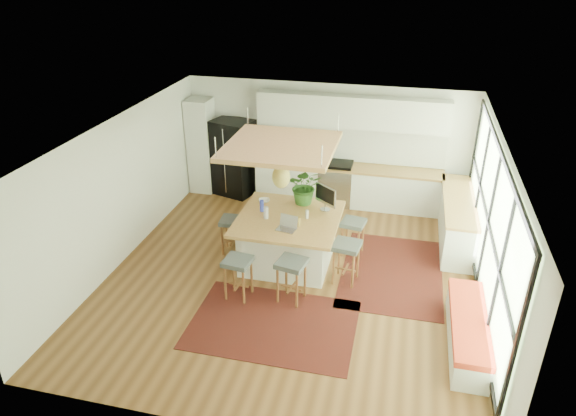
% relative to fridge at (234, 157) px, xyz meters
% --- Properties ---
extents(floor, '(7.00, 7.00, 0.00)m').
position_rel_fridge_xyz_m(floor, '(2.15, -3.16, -0.93)').
color(floor, brown).
rests_on(floor, ground).
extents(ceiling, '(7.00, 7.00, 0.00)m').
position_rel_fridge_xyz_m(ceiling, '(2.15, -3.16, 1.78)').
color(ceiling, white).
rests_on(ceiling, ground).
extents(wall_back, '(6.50, 0.00, 6.50)m').
position_rel_fridge_xyz_m(wall_back, '(2.15, 0.34, 0.42)').
color(wall_back, white).
rests_on(wall_back, ground).
extents(wall_front, '(6.50, 0.00, 6.50)m').
position_rel_fridge_xyz_m(wall_front, '(2.15, -6.66, 0.42)').
color(wall_front, white).
rests_on(wall_front, ground).
extents(wall_left, '(0.00, 7.00, 7.00)m').
position_rel_fridge_xyz_m(wall_left, '(-1.10, -3.16, 0.42)').
color(wall_left, white).
rests_on(wall_left, ground).
extents(wall_right, '(0.00, 7.00, 7.00)m').
position_rel_fridge_xyz_m(wall_right, '(5.40, -3.16, 0.42)').
color(wall_right, white).
rests_on(wall_right, ground).
extents(window_wall, '(0.10, 6.20, 2.60)m').
position_rel_fridge_xyz_m(window_wall, '(5.37, -3.16, 0.47)').
color(window_wall, black).
rests_on(window_wall, wall_right).
extents(pantry, '(0.55, 0.60, 2.25)m').
position_rel_fridge_xyz_m(pantry, '(-0.80, 0.02, 0.20)').
color(pantry, white).
rests_on(pantry, floor).
extents(back_counter_base, '(4.20, 0.60, 0.88)m').
position_rel_fridge_xyz_m(back_counter_base, '(2.70, 0.02, -0.49)').
color(back_counter_base, white).
rests_on(back_counter_base, floor).
extents(back_counter_top, '(4.24, 0.64, 0.05)m').
position_rel_fridge_xyz_m(back_counter_top, '(2.70, 0.02, -0.03)').
color(back_counter_top, '#A7753B').
rests_on(back_counter_top, back_counter_base).
extents(backsplash, '(4.20, 0.02, 0.80)m').
position_rel_fridge_xyz_m(backsplash, '(2.70, 0.32, 0.43)').
color(backsplash, white).
rests_on(backsplash, wall_back).
extents(upper_cabinets, '(4.20, 0.34, 0.70)m').
position_rel_fridge_xyz_m(upper_cabinets, '(2.70, 0.16, 1.22)').
color(upper_cabinets, white).
rests_on(upper_cabinets, wall_back).
extents(range, '(0.76, 0.62, 1.00)m').
position_rel_fridge_xyz_m(range, '(2.45, 0.02, -0.43)').
color(range, '#A5A5AA').
rests_on(range, floor).
extents(right_counter_base, '(0.60, 2.50, 0.88)m').
position_rel_fridge_xyz_m(right_counter_base, '(5.08, -1.16, -0.49)').
color(right_counter_base, white).
rests_on(right_counter_base, floor).
extents(right_counter_top, '(0.64, 2.54, 0.05)m').
position_rel_fridge_xyz_m(right_counter_top, '(5.08, -1.16, -0.03)').
color(right_counter_top, '#A7753B').
rests_on(right_counter_top, right_counter_base).
extents(window_bench, '(0.52, 2.00, 0.50)m').
position_rel_fridge_xyz_m(window_bench, '(5.10, -4.36, -0.68)').
color(window_bench, white).
rests_on(window_bench, floor).
extents(ceiling_panel, '(1.86, 1.86, 0.80)m').
position_rel_fridge_xyz_m(ceiling_panel, '(1.85, -2.76, 1.12)').
color(ceiling_panel, '#A7753B').
rests_on(ceiling_panel, ceiling).
extents(rug_near, '(2.60, 1.80, 0.01)m').
position_rel_fridge_xyz_m(rug_near, '(2.17, -4.58, -0.92)').
color(rug_near, black).
rests_on(rug_near, floor).
extents(rug_right, '(1.80, 2.60, 0.01)m').
position_rel_fridge_xyz_m(rug_right, '(3.92, -2.65, -0.92)').
color(rug_right, black).
rests_on(rug_right, floor).
extents(fridge, '(1.06, 0.93, 1.81)m').
position_rel_fridge_xyz_m(fridge, '(0.00, 0.00, 0.00)').
color(fridge, black).
rests_on(fridge, floor).
extents(island, '(1.85, 1.85, 0.93)m').
position_rel_fridge_xyz_m(island, '(1.97, -2.69, -0.46)').
color(island, '#A7753B').
rests_on(island, floor).
extents(stool_near_left, '(0.49, 0.49, 0.74)m').
position_rel_fridge_xyz_m(stool_near_left, '(1.41, -3.99, -0.57)').
color(stool_near_left, '#3F4546').
rests_on(stool_near_left, floor).
extents(stool_near_right, '(0.53, 0.53, 0.77)m').
position_rel_fridge_xyz_m(stool_near_right, '(2.30, -3.87, -0.57)').
color(stool_near_right, '#3F4546').
rests_on(stool_near_right, floor).
extents(stool_right_front, '(0.52, 0.52, 0.78)m').
position_rel_fridge_xyz_m(stool_right_front, '(3.11, -3.12, -0.57)').
color(stool_right_front, '#3F4546').
rests_on(stool_right_front, floor).
extents(stool_right_back, '(0.49, 0.49, 0.72)m').
position_rel_fridge_xyz_m(stool_right_back, '(3.11, -2.17, -0.57)').
color(stool_right_back, '#3F4546').
rests_on(stool_right_back, floor).
extents(stool_left_side, '(0.46, 0.46, 0.72)m').
position_rel_fridge_xyz_m(stool_left_side, '(0.84, -2.62, -0.57)').
color(stool_left_side, '#3F4546').
rests_on(stool_left_side, floor).
extents(laptop, '(0.40, 0.42, 0.25)m').
position_rel_fridge_xyz_m(laptop, '(2.04, -3.16, 0.12)').
color(laptop, '#A5A5AA').
rests_on(laptop, island).
extents(monitor, '(0.54, 0.48, 0.50)m').
position_rel_fridge_xyz_m(monitor, '(2.57, -2.24, 0.26)').
color(monitor, '#A5A5AA').
rests_on(monitor, island).
extents(microwave, '(0.61, 0.37, 0.39)m').
position_rel_fridge_xyz_m(microwave, '(0.90, 0.02, 0.20)').
color(microwave, '#A5A5AA').
rests_on(microwave, back_counter_top).
extents(island_plant, '(0.72, 0.79, 0.57)m').
position_rel_fridge_xyz_m(island_plant, '(2.14, -2.05, 0.29)').
color(island_plant, '#1E4C19').
rests_on(island_plant, island).
extents(island_bowl, '(0.27, 0.27, 0.05)m').
position_rel_fridge_xyz_m(island_bowl, '(1.36, -2.18, 0.03)').
color(island_bowl, beige).
rests_on(island_bowl, island).
extents(island_bottle_0, '(0.07, 0.07, 0.19)m').
position_rel_fridge_xyz_m(island_bottle_0, '(1.42, -2.59, 0.10)').
color(island_bottle_0, blue).
rests_on(island_bottle_0, island).
extents(island_bottle_1, '(0.07, 0.07, 0.19)m').
position_rel_fridge_xyz_m(island_bottle_1, '(1.57, -2.84, 0.10)').
color(island_bottle_1, '#BBBAC0').
rests_on(island_bottle_1, island).
extents(island_bottle_2, '(0.07, 0.07, 0.19)m').
position_rel_fridge_xyz_m(island_bottle_2, '(2.22, -2.99, 0.10)').
color(island_bottle_2, '#A98438').
rests_on(island_bottle_2, island).
extents(island_bottle_3, '(0.07, 0.07, 0.19)m').
position_rel_fridge_xyz_m(island_bottle_3, '(2.32, -2.64, 0.10)').
color(island_bottle_3, beige).
rests_on(island_bottle_3, island).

